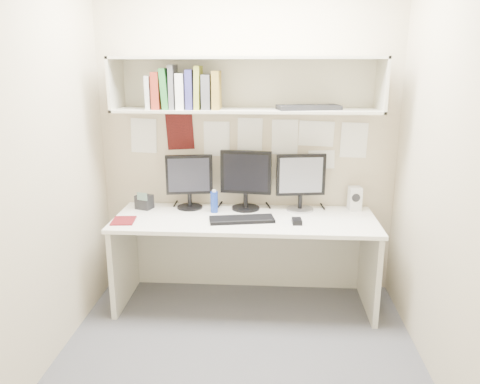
# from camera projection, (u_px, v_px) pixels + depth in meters

# --- Properties ---
(floor) EXTENTS (2.40, 2.00, 0.01)m
(floor) POSITION_uv_depth(u_px,v_px,m) (239.00, 350.00, 3.16)
(floor) COLOR #4A4A50
(floor) RESTS_ON ground
(wall_back) EXTENTS (2.40, 0.02, 2.60)m
(wall_back) POSITION_uv_depth(u_px,v_px,m) (248.00, 137.00, 3.78)
(wall_back) COLOR #BCAE90
(wall_back) RESTS_ON ground
(wall_front) EXTENTS (2.40, 0.02, 2.60)m
(wall_front) POSITION_uv_depth(u_px,v_px,m) (223.00, 212.00, 1.85)
(wall_front) COLOR #BCAE90
(wall_front) RESTS_ON ground
(wall_left) EXTENTS (0.02, 2.00, 2.60)m
(wall_left) POSITION_uv_depth(u_px,v_px,m) (46.00, 159.00, 2.89)
(wall_left) COLOR #BCAE90
(wall_left) RESTS_ON ground
(wall_right) EXTENTS (0.02, 2.00, 2.60)m
(wall_right) POSITION_uv_depth(u_px,v_px,m) (443.00, 164.00, 2.74)
(wall_right) COLOR #BCAE90
(wall_right) RESTS_ON ground
(desk) EXTENTS (2.00, 0.70, 0.73)m
(desk) POSITION_uv_depth(u_px,v_px,m) (245.00, 261.00, 3.68)
(desk) COLOR white
(desk) RESTS_ON floor
(overhead_hutch) EXTENTS (2.00, 0.38, 0.40)m
(overhead_hutch) POSITION_uv_depth(u_px,v_px,m) (247.00, 84.00, 3.53)
(overhead_hutch) COLOR beige
(overhead_hutch) RESTS_ON wall_back
(pinned_papers) EXTENTS (1.92, 0.01, 0.48)m
(pinned_papers) POSITION_uv_depth(u_px,v_px,m) (247.00, 143.00, 3.78)
(pinned_papers) COLOR white
(pinned_papers) RESTS_ON wall_back
(monitor_left) EXTENTS (0.38, 0.21, 0.44)m
(monitor_left) POSITION_uv_depth(u_px,v_px,m) (189.00, 179.00, 3.77)
(monitor_left) COLOR black
(monitor_left) RESTS_ON desk
(monitor_center) EXTENTS (0.41, 0.22, 0.48)m
(monitor_center) POSITION_uv_depth(u_px,v_px,m) (246.00, 178.00, 3.73)
(monitor_center) COLOR black
(monitor_center) RESTS_ON desk
(monitor_right) EXTENTS (0.39, 0.21, 0.45)m
(monitor_right) POSITION_uv_depth(u_px,v_px,m) (301.00, 180.00, 3.71)
(monitor_right) COLOR #A5A5AA
(monitor_right) RESTS_ON desk
(keyboard) EXTENTS (0.50, 0.26, 0.02)m
(keyboard) POSITION_uv_depth(u_px,v_px,m) (242.00, 219.00, 3.50)
(keyboard) COLOR black
(keyboard) RESTS_ON desk
(mouse) EXTENTS (0.07, 0.11, 0.03)m
(mouse) POSITION_uv_depth(u_px,v_px,m) (297.00, 221.00, 3.44)
(mouse) COLOR black
(mouse) RESTS_ON desk
(speaker) EXTENTS (0.11, 0.11, 0.19)m
(speaker) POSITION_uv_depth(u_px,v_px,m) (355.00, 198.00, 3.75)
(speaker) COLOR beige
(speaker) RESTS_ON desk
(blue_bottle) EXTENTS (0.06, 0.06, 0.18)m
(blue_bottle) POSITION_uv_depth(u_px,v_px,m) (214.00, 202.00, 3.69)
(blue_bottle) COLOR navy
(blue_bottle) RESTS_ON desk
(maroon_notebook) EXTENTS (0.18, 0.21, 0.01)m
(maroon_notebook) POSITION_uv_depth(u_px,v_px,m) (123.00, 221.00, 3.49)
(maroon_notebook) COLOR #601015
(maroon_notebook) RESTS_ON desk
(desk_phone) EXTENTS (0.15, 0.15, 0.15)m
(desk_phone) POSITION_uv_depth(u_px,v_px,m) (144.00, 202.00, 3.79)
(desk_phone) COLOR black
(desk_phone) RESTS_ON desk
(book_stack) EXTENTS (0.54, 0.20, 0.32)m
(book_stack) POSITION_uv_depth(u_px,v_px,m) (184.00, 90.00, 3.47)
(book_stack) COLOR #B9B9B3
(book_stack) RESTS_ON overhead_hutch
(hutch_tray) EXTENTS (0.49, 0.28, 0.03)m
(hutch_tray) POSITION_uv_depth(u_px,v_px,m) (309.00, 107.00, 3.46)
(hutch_tray) COLOR black
(hutch_tray) RESTS_ON overhead_hutch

